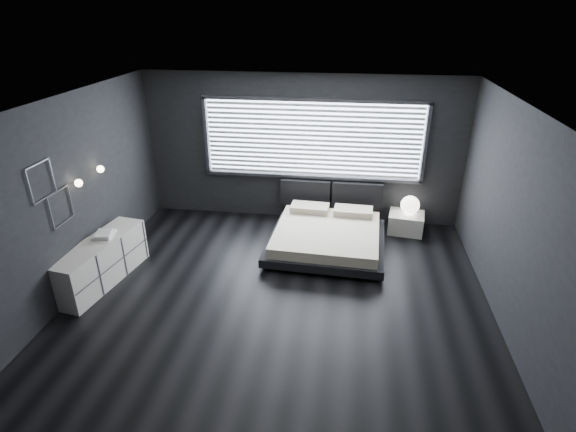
# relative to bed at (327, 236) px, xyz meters

# --- Properties ---
(room) EXTENTS (6.04, 6.00, 2.80)m
(room) POSITION_rel_bed_xyz_m (-0.59, -1.52, 1.16)
(room) COLOR black
(room) RESTS_ON ground
(window) EXTENTS (4.14, 0.09, 1.52)m
(window) POSITION_rel_bed_xyz_m (-0.39, 1.18, 1.37)
(window) COLOR white
(window) RESTS_ON ground
(headboard) EXTENTS (1.96, 0.16, 0.52)m
(headboard) POSITION_rel_bed_xyz_m (-0.00, 1.12, 0.33)
(headboard) COLOR black
(headboard) RESTS_ON ground
(sconce_near) EXTENTS (0.18, 0.11, 0.11)m
(sconce_near) POSITION_rel_bed_xyz_m (-3.47, -1.47, 1.36)
(sconce_near) COLOR silver
(sconce_near) RESTS_ON ground
(sconce_far) EXTENTS (0.18, 0.11, 0.11)m
(sconce_far) POSITION_rel_bed_xyz_m (-3.47, -0.87, 1.36)
(sconce_far) COLOR silver
(sconce_far) RESTS_ON ground
(wall_art_upper) EXTENTS (0.01, 0.48, 0.48)m
(wall_art_upper) POSITION_rel_bed_xyz_m (-3.57, -2.07, 1.61)
(wall_art_upper) COLOR #47474C
(wall_art_upper) RESTS_ON ground
(wall_art_lower) EXTENTS (0.01, 0.48, 0.48)m
(wall_art_lower) POSITION_rel_bed_xyz_m (-3.57, -1.82, 1.14)
(wall_art_lower) COLOR #47474C
(wall_art_lower) RESTS_ON ground
(bed) EXTENTS (2.06, 1.97, 0.51)m
(bed) POSITION_rel_bed_xyz_m (0.00, 0.00, 0.00)
(bed) COLOR black
(bed) RESTS_ON ground
(nightstand) EXTENTS (0.69, 0.61, 0.37)m
(nightstand) POSITION_rel_bed_xyz_m (1.43, 0.85, -0.05)
(nightstand) COLOR silver
(nightstand) RESTS_ON ground
(orb_lamp) EXTENTS (0.34, 0.34, 0.34)m
(orb_lamp) POSITION_rel_bed_xyz_m (1.47, 0.87, 0.30)
(orb_lamp) COLOR white
(orb_lamp) RESTS_ON nightstand
(dresser) EXTENTS (0.75, 1.77, 0.68)m
(dresser) POSITION_rel_bed_xyz_m (-3.34, -1.51, 0.11)
(dresser) COLOR silver
(dresser) RESTS_ON ground
(book_stack) EXTENTS (0.31, 0.38, 0.07)m
(book_stack) POSITION_rel_bed_xyz_m (-3.33, -1.32, 0.48)
(book_stack) COLOR silver
(book_stack) RESTS_ON dresser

